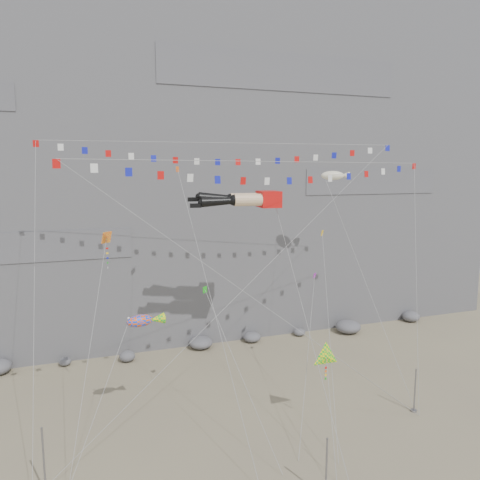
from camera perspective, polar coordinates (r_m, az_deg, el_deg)
The scene contains 17 objects.
ground at distance 38.28m, azimuth 2.09°, elevation -21.90°, with size 120.00×120.00×0.00m, color gray.
cliff at distance 64.12m, azimuth -8.53°, elevation 13.45°, with size 80.00×28.00×50.00m, color slate.
talus_boulders at distance 52.69m, azimuth -4.80°, elevation -12.40°, with size 60.00×3.00×1.20m, color slate, non-canonical shape.
anchor_pole_left at distance 33.01m, azimuth -22.80°, elevation -23.61°, with size 0.12×0.12×4.34m, color slate.
anchor_pole_center at distance 31.18m, azimuth 10.49°, elevation -25.68°, with size 0.12×0.12×3.84m, color slate.
anchor_pole_right at distance 41.96m, azimuth 20.55°, elevation -16.79°, with size 0.12×0.12×3.65m, color slate.
legs_kite at distance 40.74m, azimuth 0.55°, elevation 4.95°, with size 8.09×18.25×23.54m.
flag_banner_upper at distance 41.95m, azimuth -1.52°, elevation 11.72°, with size 31.91×13.80×29.70m.
flag_banner_lower at distance 36.23m, azimuth 4.75°, elevation 9.47°, with size 31.41×8.95×23.00m.
harlequin_kite at distance 35.24m, azimuth -15.97°, elevation 0.19°, with size 4.36×9.03×16.89m.
fish_windsock at distance 34.85m, azimuth -12.11°, elevation -9.65°, with size 7.35×7.49×12.24m.
delta_kite at distance 36.31m, azimuth 10.48°, elevation -13.87°, with size 4.34×7.46×9.62m.
blimp_windsock at distance 48.43m, azimuth 11.24°, elevation 7.64°, with size 3.65×14.08×22.77m.
small_kite_a at distance 39.62m, azimuth -7.41°, elevation 7.73°, with size 2.25×15.65×24.61m.
small_kite_b at distance 43.08m, azimuth 9.06°, elevation -4.67°, with size 7.59×11.82×16.46m.
small_kite_c at distance 36.48m, azimuth -4.16°, elevation -6.38°, with size 3.18×9.96×14.00m.
small_kite_d at distance 42.95m, azimuth 10.02°, elevation 0.45°, with size 6.07×13.28×19.37m.
Camera 1 is at (-12.10, -30.72, 19.37)m, focal length 35.00 mm.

